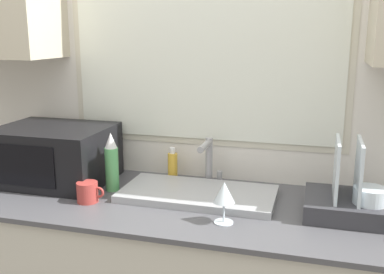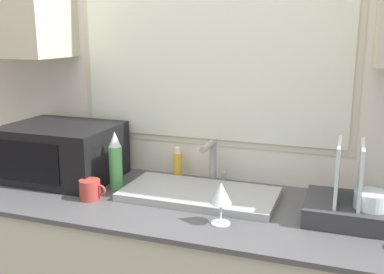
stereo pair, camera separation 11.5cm
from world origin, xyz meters
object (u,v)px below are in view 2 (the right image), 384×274
at_px(faucet, 213,158).
at_px(mug_near_sink, 90,190).
at_px(microwave, 62,152).
at_px(soap_bottle, 177,165).
at_px(wine_glass, 221,194).
at_px(dish_rack, 349,204).
at_px(spray_bottle, 116,161).

xyz_separation_m(faucet, mug_near_sink, (-0.42, -0.34, -0.09)).
bearing_deg(microwave, soap_bottle, 17.54).
distance_m(microwave, mug_near_sink, 0.35).
bearing_deg(microwave, mug_near_sink, -36.37).
distance_m(microwave, wine_glass, 0.88).
relative_size(microwave, dish_rack, 1.70).
relative_size(faucet, microwave, 0.42).
bearing_deg(faucet, spray_bottle, -154.79).
xyz_separation_m(faucet, microwave, (-0.70, -0.13, -0.00)).
bearing_deg(spray_bottle, wine_glass, -20.98).
relative_size(dish_rack, spray_bottle, 1.15).
height_order(faucet, dish_rack, dish_rack).
bearing_deg(microwave, spray_bottle, -8.86).
height_order(microwave, spray_bottle, spray_bottle).
height_order(faucet, wine_glass, faucet).
bearing_deg(microwave, faucet, 10.85).
distance_m(dish_rack, soap_bottle, 0.80).
distance_m(spray_bottle, wine_glass, 0.58).
bearing_deg(soap_bottle, microwave, -162.46).
bearing_deg(dish_rack, soap_bottle, 163.43).
bearing_deg(dish_rack, spray_bottle, 179.10).
bearing_deg(spray_bottle, mug_near_sink, -102.86).
height_order(dish_rack, wine_glass, dish_rack).
bearing_deg(faucet, dish_rack, -18.68).
bearing_deg(soap_bottle, wine_glass, -51.62).
xyz_separation_m(faucet, soap_bottle, (-0.18, 0.03, -0.06)).
relative_size(dish_rack, mug_near_sink, 2.52).
bearing_deg(faucet, soap_bottle, 170.56).
height_order(faucet, soap_bottle, faucet).
height_order(soap_bottle, wine_glass, wine_glass).
xyz_separation_m(faucet, spray_bottle, (-0.39, -0.18, -0.00)).
height_order(spray_bottle, mug_near_sink, spray_bottle).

